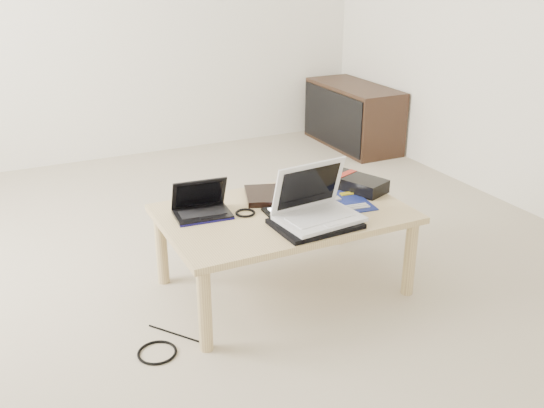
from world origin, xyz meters
name	(u,v)px	position (x,y,z in m)	size (l,w,h in m)	color
ground	(213,264)	(0.00, 0.00, 0.00)	(4.00, 4.00, 0.00)	beige
coffee_table	(284,220)	(0.22, -0.37, 0.35)	(1.10, 0.70, 0.40)	#CFB87D
media_cabinet	(352,116)	(1.77, 1.45, 0.25)	(0.41, 0.90, 0.50)	#332215
book	(275,195)	(0.26, -0.21, 0.41)	(0.34, 0.31, 0.03)	black
netbook	(201,207)	(-0.13, -0.24, 0.44)	(0.26, 0.20, 0.17)	black
tablet	(293,212)	(0.25, -0.41, 0.41)	(0.25, 0.19, 0.01)	black
remote	(305,203)	(0.34, -0.34, 0.41)	(0.08, 0.22, 0.02)	silver
neoprene_sleeve	(315,224)	(0.27, -0.57, 0.41)	(0.35, 0.26, 0.02)	black
white_laptop	(316,207)	(0.29, -0.54, 0.47)	(0.37, 0.28, 0.24)	silver
motherboard	(344,202)	(0.52, -0.40, 0.40)	(0.25, 0.30, 0.01)	#0C1451
gpu_box	(355,183)	(0.66, -0.28, 0.43)	(0.25, 0.34, 0.07)	black
cable_coil	(245,213)	(0.05, -0.32, 0.41)	(0.09, 0.09, 0.01)	black
floor_cable_coil	(157,353)	(-0.47, -0.61, 0.01)	(0.16, 0.16, 0.01)	black
floor_cable_trail	(180,336)	(-0.35, -0.54, 0.00)	(0.01, 0.01, 0.32)	black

